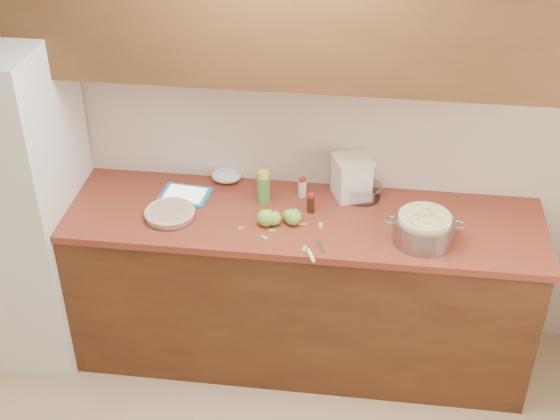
# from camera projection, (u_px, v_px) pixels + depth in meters

# --- Properties ---
(room_shell) EXTENTS (3.60, 3.60, 3.60)m
(room_shell) POSITION_uv_depth(u_px,v_px,m) (223.00, 370.00, 2.51)
(room_shell) COLOR tan
(room_shell) RESTS_ON ground
(counter_run) EXTENTS (2.64, 0.68, 0.92)m
(counter_run) POSITION_uv_depth(u_px,v_px,m) (281.00, 285.00, 4.19)
(counter_run) COLOR #552F17
(counter_run) RESTS_ON ground
(upper_cabinets) EXTENTS (2.60, 0.34, 0.70)m
(upper_cabinets) POSITION_uv_depth(u_px,v_px,m) (286.00, 5.00, 3.49)
(upper_cabinets) COLOR #523519
(upper_cabinets) RESTS_ON room_shell
(fridge) EXTENTS (0.70, 0.70, 1.80)m
(fridge) POSITION_uv_depth(u_px,v_px,m) (8.00, 202.00, 4.07)
(fridge) COLOR white
(fridge) RESTS_ON ground
(pie) EXTENTS (0.26, 0.26, 0.04)m
(pie) POSITION_uv_depth(u_px,v_px,m) (170.00, 214.00, 3.90)
(pie) COLOR silver
(pie) RESTS_ON counter_run
(colander) EXTENTS (0.39, 0.29, 0.14)m
(colander) POSITION_uv_depth(u_px,v_px,m) (424.00, 229.00, 3.71)
(colander) COLOR gray
(colander) RESTS_ON counter_run
(flour_canister) EXTENTS (0.24, 0.24, 0.23)m
(flour_canister) POSITION_uv_depth(u_px,v_px,m) (352.00, 177.00, 4.02)
(flour_canister) COLOR white
(flour_canister) RESTS_ON counter_run
(tablet) EXTENTS (0.27, 0.21, 0.02)m
(tablet) POSITION_uv_depth(u_px,v_px,m) (185.00, 195.00, 4.07)
(tablet) COLOR #2B89D3
(tablet) RESTS_ON counter_run
(paring_knife) EXTENTS (0.09, 0.18, 0.02)m
(paring_knife) POSITION_uv_depth(u_px,v_px,m) (312.00, 254.00, 3.64)
(paring_knife) COLOR gray
(paring_knife) RESTS_ON counter_run
(lemon_bottle) EXTENTS (0.07, 0.07, 0.18)m
(lemon_bottle) POSITION_uv_depth(u_px,v_px,m) (264.00, 188.00, 3.99)
(lemon_bottle) COLOR #4C8C38
(lemon_bottle) RESTS_ON counter_run
(cinnamon_shaker) EXTENTS (0.04, 0.04, 0.11)m
(cinnamon_shaker) POSITION_uv_depth(u_px,v_px,m) (302.00, 187.00, 4.06)
(cinnamon_shaker) COLOR beige
(cinnamon_shaker) RESTS_ON counter_run
(vanilla_bottle) EXTENTS (0.04, 0.04, 0.11)m
(vanilla_bottle) POSITION_uv_depth(u_px,v_px,m) (311.00, 203.00, 3.93)
(vanilla_bottle) COLOR black
(vanilla_bottle) RESTS_ON counter_run
(mixing_bowl) EXTENTS (0.21, 0.21, 0.08)m
(mixing_bowl) POSITION_uv_depth(u_px,v_px,m) (362.00, 191.00, 4.05)
(mixing_bowl) COLOR silver
(mixing_bowl) RESTS_ON counter_run
(paper_towel) EXTENTS (0.18, 0.15, 0.07)m
(paper_towel) POSITION_uv_depth(u_px,v_px,m) (226.00, 176.00, 4.19)
(paper_towel) COLOR white
(paper_towel) RESTS_ON counter_run
(apple_left) EXTENTS (0.08, 0.08, 0.09)m
(apple_left) POSITION_uv_depth(u_px,v_px,m) (274.00, 218.00, 3.84)
(apple_left) COLOR #76AD38
(apple_left) RESTS_ON counter_run
(apple_center) EXTENTS (0.07, 0.07, 0.08)m
(apple_center) POSITION_uv_depth(u_px,v_px,m) (290.00, 216.00, 3.86)
(apple_center) COLOR #76AD38
(apple_center) RESTS_ON counter_run
(apple_front) EXTENTS (0.09, 0.09, 0.10)m
(apple_front) POSITION_uv_depth(u_px,v_px,m) (266.00, 218.00, 3.83)
(apple_front) COLOR #76AD38
(apple_front) RESTS_ON counter_run
(apple_extra) EXTENTS (0.09, 0.09, 0.10)m
(apple_extra) POSITION_uv_depth(u_px,v_px,m) (293.00, 217.00, 3.84)
(apple_extra) COLOR #76AD38
(apple_extra) RESTS_ON counter_run
(peel_a) EXTENTS (0.04, 0.04, 0.00)m
(peel_a) POSITION_uv_depth(u_px,v_px,m) (264.00, 237.00, 3.77)
(peel_a) COLOR #8CB558
(peel_a) RESTS_ON counter_run
(peel_b) EXTENTS (0.04, 0.02, 0.00)m
(peel_b) POSITION_uv_depth(u_px,v_px,m) (302.00, 224.00, 3.86)
(peel_b) COLOR #8CB558
(peel_b) RESTS_ON counter_run
(peel_c) EXTENTS (0.02, 0.05, 0.00)m
(peel_c) POSITION_uv_depth(u_px,v_px,m) (321.00, 225.00, 3.85)
(peel_c) COLOR #8CB558
(peel_c) RESTS_ON counter_run
(peel_d) EXTENTS (0.02, 0.04, 0.00)m
(peel_d) POSITION_uv_depth(u_px,v_px,m) (305.00, 248.00, 3.69)
(peel_d) COLOR #8CB558
(peel_d) RESTS_ON counter_run
(peel_e) EXTENTS (0.03, 0.01, 0.00)m
(peel_e) POSITION_uv_depth(u_px,v_px,m) (272.00, 230.00, 3.82)
(peel_e) COLOR #8CB558
(peel_e) RESTS_ON counter_run
(peel_f) EXTENTS (0.03, 0.03, 0.00)m
(peel_f) POSITION_uv_depth(u_px,v_px,m) (241.00, 228.00, 3.83)
(peel_f) COLOR #8CB558
(peel_f) RESTS_ON counter_run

